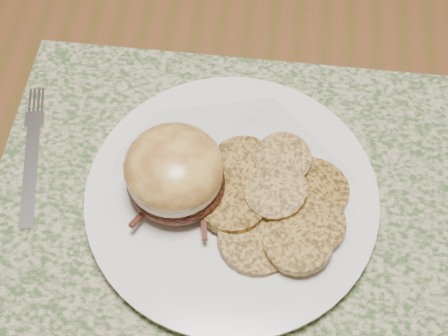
# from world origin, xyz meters

# --- Properties ---
(ground) EXTENTS (3.50, 3.50, 0.00)m
(ground) POSITION_xyz_m (0.00, 0.00, 0.00)
(ground) COLOR brown
(ground) RESTS_ON ground
(dining_table) EXTENTS (1.50, 0.90, 0.75)m
(dining_table) POSITION_xyz_m (0.00, 0.00, 0.67)
(dining_table) COLOR brown
(dining_table) RESTS_ON ground
(placemat) EXTENTS (0.45, 0.33, 0.00)m
(placemat) POSITION_xyz_m (-0.08, -0.25, 0.75)
(placemat) COLOR #38522A
(placemat) RESTS_ON dining_table
(dinner_plate) EXTENTS (0.26, 0.26, 0.02)m
(dinner_plate) POSITION_xyz_m (-0.07, -0.26, 0.76)
(dinner_plate) COLOR white
(dinner_plate) RESTS_ON placemat
(pork_sandwich) EXTENTS (0.12, 0.12, 0.07)m
(pork_sandwich) POSITION_xyz_m (-0.12, -0.27, 0.80)
(pork_sandwich) COLOR black
(pork_sandwich) RESTS_ON dinner_plate
(roasted_potatoes) EXTENTS (0.16, 0.16, 0.04)m
(roasted_potatoes) POSITION_xyz_m (-0.03, -0.27, 0.78)
(roasted_potatoes) COLOR olive
(roasted_potatoes) RESTS_ON dinner_plate
(fork) EXTENTS (0.05, 0.16, 0.00)m
(fork) POSITION_xyz_m (-0.27, -0.23, 0.76)
(fork) COLOR #B7B7BE
(fork) RESTS_ON placemat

